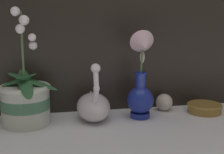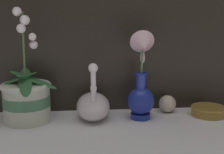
{
  "view_description": "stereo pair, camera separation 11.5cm",
  "coord_description": "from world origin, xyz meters",
  "px_view_note": "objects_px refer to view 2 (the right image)",
  "views": [
    {
      "loc": [
        -0.24,
        -1.0,
        0.39
      ],
      "look_at": [
        -0.03,
        0.11,
        0.16
      ],
      "focal_mm": 50.0,
      "sensor_mm": 36.0,
      "label": 1
    },
    {
      "loc": [
        -0.12,
        -1.02,
        0.39
      ],
      "look_at": [
        -0.03,
        0.11,
        0.16
      ],
      "focal_mm": 50.0,
      "sensor_mm": 36.0,
      "label": 2
    }
  ],
  "objects_px": {
    "swan_figurine": "(93,105)",
    "glass_sphere": "(167,104)",
    "blue_vase": "(141,87)",
    "orchid_potted_plant": "(27,97)",
    "amber_dish": "(209,110)"
  },
  "relations": [
    {
      "from": "swan_figurine",
      "to": "glass_sphere",
      "type": "bearing_deg",
      "value": 11.53
    },
    {
      "from": "orchid_potted_plant",
      "to": "amber_dish",
      "type": "distance_m",
      "value": 0.7
    },
    {
      "from": "orchid_potted_plant",
      "to": "glass_sphere",
      "type": "distance_m",
      "value": 0.55
    },
    {
      "from": "blue_vase",
      "to": "amber_dish",
      "type": "bearing_deg",
      "value": 4.13
    },
    {
      "from": "amber_dish",
      "to": "swan_figurine",
      "type": "bearing_deg",
      "value": -179.28
    },
    {
      "from": "glass_sphere",
      "to": "orchid_potted_plant",
      "type": "bearing_deg",
      "value": -173.47
    },
    {
      "from": "orchid_potted_plant",
      "to": "swan_figurine",
      "type": "relative_size",
      "value": 1.84
    },
    {
      "from": "orchid_potted_plant",
      "to": "amber_dish",
      "type": "height_order",
      "value": "orchid_potted_plant"
    },
    {
      "from": "blue_vase",
      "to": "glass_sphere",
      "type": "distance_m",
      "value": 0.17
    },
    {
      "from": "swan_figurine",
      "to": "blue_vase",
      "type": "relative_size",
      "value": 0.67
    },
    {
      "from": "orchid_potted_plant",
      "to": "amber_dish",
      "type": "xyz_separation_m",
      "value": [
        0.69,
        0.01,
        -0.07
      ]
    },
    {
      "from": "glass_sphere",
      "to": "blue_vase",
      "type": "bearing_deg",
      "value": -148.18
    },
    {
      "from": "blue_vase",
      "to": "swan_figurine",
      "type": "bearing_deg",
      "value": 175.56
    },
    {
      "from": "swan_figurine",
      "to": "glass_sphere",
      "type": "relative_size",
      "value": 3.24
    },
    {
      "from": "glass_sphere",
      "to": "amber_dish",
      "type": "xyz_separation_m",
      "value": [
        0.15,
        -0.06,
        -0.01
      ]
    }
  ]
}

